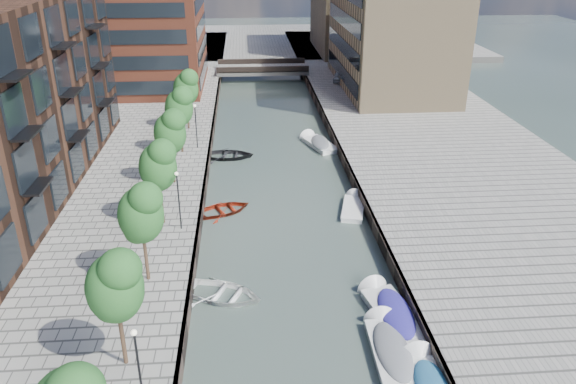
{
  "coord_description": "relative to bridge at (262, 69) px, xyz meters",
  "views": [
    {
      "loc": [
        -2.64,
        -9.8,
        18.87
      ],
      "look_at": [
        0.0,
        23.87,
        3.5
      ],
      "focal_mm": 35.0,
      "sensor_mm": 36.0,
      "label": 1
    }
  ],
  "objects": [
    {
      "name": "water",
      "position": [
        0.0,
        -32.0,
        -1.39
      ],
      "size": [
        300.0,
        300.0,
        0.0
      ],
      "primitive_type": "plane",
      "color": "#38473F",
      "rests_on": "ground"
    },
    {
      "name": "quay_right",
      "position": [
        16.0,
        -32.0,
        -0.89
      ],
      "size": [
        20.0,
        140.0,
        1.0
      ],
      "primitive_type": "cube",
      "color": "gray",
      "rests_on": "ground"
    },
    {
      "name": "quay_wall_left",
      "position": [
        -6.1,
        -32.0,
        -0.89
      ],
      "size": [
        0.25,
        140.0,
        1.0
      ],
      "primitive_type": "cube",
      "color": "#332823",
      "rests_on": "ground"
    },
    {
      "name": "quay_wall_right",
      "position": [
        6.1,
        -32.0,
        -0.89
      ],
      "size": [
        0.25,
        140.0,
        1.0
      ],
      "primitive_type": "cube",
      "color": "#332823",
      "rests_on": "ground"
    },
    {
      "name": "far_closure",
      "position": [
        0.0,
        28.0,
        -0.89
      ],
      "size": [
        80.0,
        40.0,
        1.0
      ],
      "primitive_type": "cube",
      "color": "gray",
      "rests_on": "ground"
    },
    {
      "name": "tan_block_near",
      "position": [
        16.0,
        -10.0,
        6.61
      ],
      "size": [
        12.0,
        25.0,
        14.0
      ],
      "primitive_type": "cube",
      "color": "tan",
      "rests_on": "quay_right"
    },
    {
      "name": "tan_block_far",
      "position": [
        16.0,
        16.0,
        7.61
      ],
      "size": [
        12.0,
        20.0,
        16.0
      ],
      "primitive_type": "cube",
      "color": "tan",
      "rests_on": "quay_right"
    },
    {
      "name": "bridge",
      "position": [
        0.0,
        0.0,
        0.0
      ],
      "size": [
        13.0,
        6.0,
        1.3
      ],
      "color": "gray",
      "rests_on": "ground"
    },
    {
      "name": "tree_1",
      "position": [
        -8.5,
        -61.0,
        3.92
      ],
      "size": [
        2.5,
        2.5,
        5.95
      ],
      "color": "#382619",
      "rests_on": "quay_left"
    },
    {
      "name": "tree_2",
      "position": [
        -8.5,
        -54.0,
        3.92
      ],
      "size": [
        2.5,
        2.5,
        5.95
      ],
      "color": "#382619",
      "rests_on": "quay_left"
    },
    {
      "name": "tree_3",
      "position": [
        -8.5,
        -47.0,
        3.92
      ],
      "size": [
        2.5,
        2.5,
        5.95
      ],
      "color": "#382619",
      "rests_on": "quay_left"
    },
    {
      "name": "tree_4",
      "position": [
        -8.5,
        -40.0,
        3.92
      ],
      "size": [
        2.5,
        2.5,
        5.95
      ],
      "color": "#382619",
      "rests_on": "quay_left"
    },
    {
      "name": "tree_5",
      "position": [
        -8.5,
        -33.0,
        3.92
      ],
      "size": [
        2.5,
        2.5,
        5.95
      ],
      "color": "#382619",
      "rests_on": "quay_left"
    },
    {
      "name": "tree_6",
      "position": [
        -8.5,
        -26.0,
        3.92
      ],
      "size": [
        2.5,
        2.5,
        5.95
      ],
      "color": "#382619",
      "rests_on": "quay_left"
    },
    {
      "name": "lamp_0",
      "position": [
        -7.2,
        -64.0,
        2.12
      ],
      "size": [
        0.24,
        0.24,
        4.12
      ],
      "color": "black",
      "rests_on": "quay_left"
    },
    {
      "name": "lamp_1",
      "position": [
        -7.2,
        -48.0,
        2.12
      ],
      "size": [
        0.24,
        0.24,
        4.12
      ],
      "color": "black",
      "rests_on": "quay_left"
    },
    {
      "name": "lamp_2",
      "position": [
        -7.2,
        -32.0,
        2.12
      ],
      "size": [
        0.24,
        0.24,
        4.12
      ],
      "color": "black",
      "rests_on": "quay_left"
    },
    {
      "name": "sloop_2",
      "position": [
        -4.51,
        -43.73,
        -1.39
      ],
      "size": [
        5.09,
        4.49,
        0.87
      ],
      "primitive_type": "imported",
      "rotation": [
        0.0,
        0.0,
        2.0
      ],
      "color": "maroon",
      "rests_on": "ground"
    },
    {
      "name": "sloop_3",
      "position": [
        -4.27,
        -54.75,
        -1.39
      ],
      "size": [
        5.63,
        4.94,
        0.97
      ],
      "primitive_type": "imported",
      "rotation": [
        0.0,
        0.0,
        1.16
      ],
      "color": "white",
      "rests_on": "ground"
    },
    {
      "name": "sloop_4",
      "position": [
        -4.44,
        -32.27,
        -1.39
      ],
      "size": [
        5.16,
        3.85,
        1.02
      ],
      "primitive_type": "imported",
      "rotation": [
        0.0,
        0.0,
        1.5
      ],
      "color": "#232326",
      "rests_on": "ground"
    },
    {
      "name": "motorboat_1",
      "position": [
        4.17,
        -60.07,
        -1.17
      ],
      "size": [
        2.02,
        5.5,
        1.82
      ],
      "color": "white",
      "rests_on": "ground"
    },
    {
      "name": "motorboat_2",
      "position": [
        5.37,
        -43.76,
        -1.3
      ],
      "size": [
        2.57,
        4.72,
        1.49
      ],
      "color": "white",
      "rests_on": "ground"
    },
    {
      "name": "motorboat_3",
      "position": [
        4.96,
        -57.11,
        -1.16
      ],
      "size": [
        3.06,
        5.84,
        1.85
      ],
      "color": "silver",
      "rests_on": "ground"
    },
    {
      "name": "motorboat_4",
      "position": [
        4.42,
        -29.47,
        -1.18
      ],
      "size": [
        3.48,
        5.61,
        1.77
      ],
      "color": "white",
      "rests_on": "ground"
    },
    {
      "name": "car",
      "position": [
        10.25,
        -6.96,
        0.31
      ],
      "size": [
        2.49,
        4.35,
        1.39
      ],
      "primitive_type": "imported",
      "rotation": [
        0.0,
        0.0,
        -0.22
      ],
      "color": "gray",
      "rests_on": "quay_right"
    }
  ]
}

